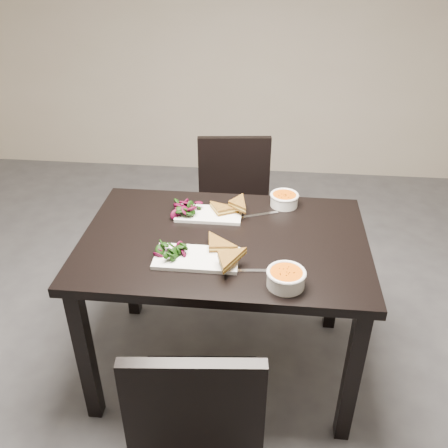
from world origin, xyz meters
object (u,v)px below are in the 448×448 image
object	(u,v)px
chair_near	(197,414)
plate_far	(209,214)
plate_near	(197,258)
soup_bowl_near	(286,277)
chair_far	(234,203)
soup_bowl_far	(284,199)
table	(224,257)

from	to	relation	value
chair_near	plate_far	size ratio (longest dim) A/B	2.89
chair_near	plate_far	world-z (taller)	chair_near
plate_near	plate_far	bearing A→B (deg)	89.38
soup_bowl_near	chair_far	bearing A→B (deg)	104.40
soup_bowl_far	chair_far	bearing A→B (deg)	119.92
chair_far	chair_near	bearing A→B (deg)	-96.48
soup_bowl_near	soup_bowl_far	world-z (taller)	soup_bowl_near
soup_bowl_near	soup_bowl_far	xyz separation A→B (m)	(-0.00, 0.60, -0.00)
table	chair_far	xyz separation A→B (m)	(-0.02, 0.78, -0.17)
soup_bowl_near	plate_far	bearing A→B (deg)	126.26
table	chair_far	world-z (taller)	chair_far
chair_near	soup_bowl_far	distance (m)	1.06
chair_far	plate_near	size ratio (longest dim) A/B	2.58
table	chair_near	size ratio (longest dim) A/B	1.41
table	chair_far	size ratio (longest dim) A/B	1.41
table	plate_near	distance (m)	0.22
plate_near	soup_bowl_near	distance (m)	0.37
plate_near	table	bearing A→B (deg)	61.36
table	chair_far	distance (m)	0.80
table	chair_near	bearing A→B (deg)	-91.72
soup_bowl_far	plate_near	bearing A→B (deg)	-125.63
plate_near	plate_far	size ratio (longest dim) A/B	1.12
table	plate_near	size ratio (longest dim) A/B	3.64
table	chair_near	xyz separation A→B (m)	(-0.02, -0.67, -0.17)
chair_near	table	bearing A→B (deg)	82.94
chair_near	soup_bowl_far	xyz separation A→B (m)	(0.27, 0.98, 0.30)
chair_far	plate_near	xyz separation A→B (m)	(-0.07, -0.95, 0.27)
plate_far	soup_bowl_far	distance (m)	0.36
chair_near	soup_bowl_far	bearing A→B (deg)	69.20
plate_near	plate_far	xyz separation A→B (m)	(0.00, 0.34, -0.00)
chair_far	soup_bowl_near	xyz separation A→B (m)	(0.27, -1.07, 0.30)
soup_bowl_far	plate_far	bearing A→B (deg)	-158.54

